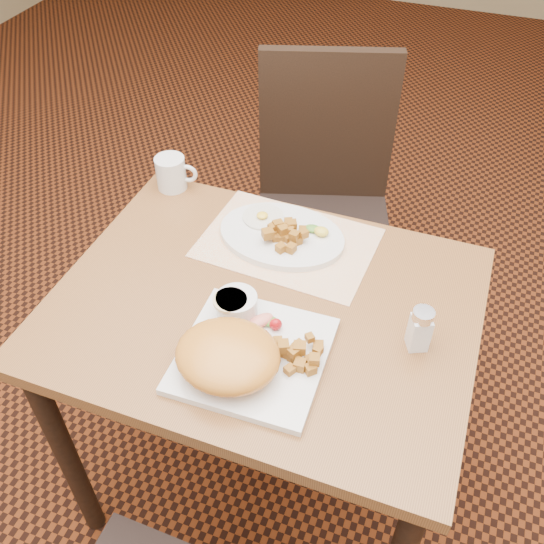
{
  "coord_description": "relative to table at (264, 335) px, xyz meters",
  "views": [
    {
      "loc": [
        0.33,
        -0.83,
        1.69
      ],
      "look_at": [
        0.01,
        0.03,
        0.82
      ],
      "focal_mm": 40.0,
      "sensor_mm": 36.0,
      "label": 1
    }
  ],
  "objects": [
    {
      "name": "ground",
      "position": [
        0.0,
        0.0,
        -0.64
      ],
      "size": [
        8.0,
        8.0,
        0.0
      ],
      "primitive_type": "plane",
      "color": "black",
      "rests_on": "ground"
    },
    {
      "name": "table",
      "position": [
        0.0,
        0.0,
        0.0
      ],
      "size": [
        0.9,
        0.7,
        0.75
      ],
      "color": "brown",
      "rests_on": "ground"
    },
    {
      "name": "chair_far",
      "position": [
        -0.06,
        0.69,
        -0.1
      ],
      "size": [
        0.53,
        0.54,
        0.97
      ],
      "rotation": [
        0.0,
        0.0,
        3.45
      ],
      "color": "black",
      "rests_on": "ground"
    },
    {
      "name": "placemat",
      "position": [
        -0.02,
        0.2,
        0.11
      ],
      "size": [
        0.42,
        0.3,
        0.0
      ],
      "primitive_type": "cube",
      "rotation": [
        0.0,
        0.0,
        -0.06
      ],
      "color": "white",
      "rests_on": "table"
    },
    {
      "name": "plate_square",
      "position": [
        0.03,
        -0.15,
        0.12
      ],
      "size": [
        0.29,
        0.29,
        0.02
      ],
      "primitive_type": "cube",
      "rotation": [
        0.0,
        0.0,
        0.03
      ],
      "color": "silver",
      "rests_on": "table"
    },
    {
      "name": "plate_oval",
      "position": [
        -0.03,
        0.21,
        0.12
      ],
      "size": [
        0.31,
        0.24,
        0.02
      ],
      "primitive_type": null,
      "rotation": [
        0.0,
        0.0,
        -0.04
      ],
      "color": "silver",
      "rests_on": "placemat"
    },
    {
      "name": "hollandaise_mound",
      "position": [
        0.0,
        -0.2,
        0.16
      ],
      "size": [
        0.2,
        0.18,
        0.07
      ],
      "color": "orange",
      "rests_on": "plate_square"
    },
    {
      "name": "ramekin",
      "position": [
        -0.04,
        -0.06,
        0.15
      ],
      "size": [
        0.09,
        0.09,
        0.05
      ],
      "color": "silver",
      "rests_on": "plate_square"
    },
    {
      "name": "garnish_sq",
      "position": [
        0.03,
        -0.07,
        0.14
      ],
      "size": [
        0.08,
        0.07,
        0.03
      ],
      "color": "#387223",
      "rests_on": "plate_square"
    },
    {
      "name": "fried_egg",
      "position": [
        -0.1,
        0.25,
        0.13
      ],
      "size": [
        0.1,
        0.1,
        0.02
      ],
      "color": "white",
      "rests_on": "plate_oval"
    },
    {
      "name": "garnish_ov",
      "position": [
        0.05,
        0.24,
        0.14
      ],
      "size": [
        0.06,
        0.04,
        0.02
      ],
      "color": "#387223",
      "rests_on": "plate_oval"
    },
    {
      "name": "salt_shaker",
      "position": [
        0.33,
        -0.01,
        0.16
      ],
      "size": [
        0.06,
        0.06,
        0.1
      ],
      "color": "white",
      "rests_on": "table"
    },
    {
      "name": "coffee_mug",
      "position": [
        -0.37,
        0.31,
        0.15
      ],
      "size": [
        0.11,
        0.08,
        0.09
      ],
      "color": "silver",
      "rests_on": "table"
    },
    {
      "name": "home_fries_sq",
      "position": [
        0.12,
        -0.13,
        0.14
      ],
      "size": [
        0.1,
        0.1,
        0.04
      ],
      "color": "#AD6C1B",
      "rests_on": "plate_square"
    },
    {
      "name": "home_fries_ov",
      "position": [
        -0.02,
        0.19,
        0.15
      ],
      "size": [
        0.11,
        0.1,
        0.04
      ],
      "color": "#AD6C1B",
      "rests_on": "plate_oval"
    }
  ]
}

